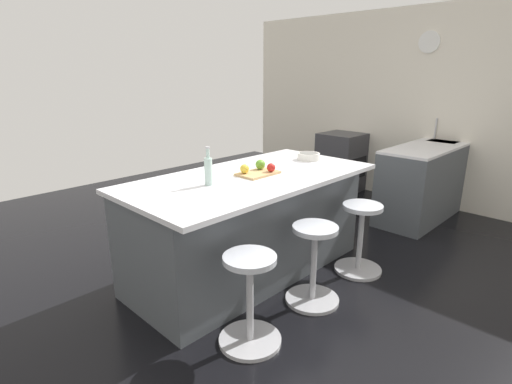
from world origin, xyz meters
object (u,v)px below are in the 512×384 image
Objects in this scene: oven_range at (341,162)px; apple_yellow at (245,169)px; apple_red at (271,168)px; water_bottle at (208,170)px; stool_middle at (314,267)px; fruit_bowl at (309,156)px; kitchen_island at (248,224)px; stool_by_window at (360,240)px; apple_green at (260,164)px; stool_near_camera at (250,303)px; cutting_board at (258,173)px.

apple_yellow is at bearing 16.46° from oven_range.
water_bottle is (0.61, -0.12, 0.06)m from apple_red.
stool_middle is 2.91× the size of fruit_bowl.
kitchen_island reaches higher than stool_by_window.
apple_green is at bearing -90.53° from apple_red.
stool_by_window is 8.71× the size of apple_red.
stool_by_window is 1.00× the size of stool_middle.
stool_by_window is at bearing 148.36° from water_bottle.
apple_red is at bearing 147.50° from apple_yellow.
stool_near_camera is at bearing 24.75° from fruit_bowl.
cutting_board is (-0.78, -0.68, 0.64)m from stool_near_camera.
water_bottle reaches higher than oven_range.
stool_by_window is (2.17, 1.61, -0.14)m from oven_range.
apple_green is at bearing 179.50° from kitchen_island.
apple_red is (-0.20, 0.13, -0.00)m from apple_yellow.
stool_middle is 1.01m from apple_yellow.
stool_near_camera is 8.25× the size of apple_yellow.
stool_by_window is at bearing 79.69° from fruit_bowl.
stool_near_camera is 1.08m from water_bottle.
oven_range is at bearing -165.28° from water_bottle.
stool_near_camera is 1.86m from fruit_bowl.
oven_range is at bearing -160.00° from apple_red.
cutting_board is at bearing -35.57° from apple_red.
fruit_bowl is at bearing 179.26° from apple_yellow.
apple_red is at bearing 89.47° from apple_green.
apple_yellow reaches higher than cutting_board.
oven_range is at bearing -143.46° from stool_by_window.
fruit_bowl reaches higher than stool_near_camera.
apple_yellow reaches higher than apple_red.
oven_range is 2.88× the size of water_bottle.
apple_yellow reaches higher than fruit_bowl.
stool_near_camera is 1.34m from apple_green.
stool_by_window is 0.72m from stool_middle.
oven_range reaches higher than stool_near_camera.
kitchen_island is 0.49m from cutting_board.
fruit_bowl is (-0.70, -0.12, -0.02)m from apple_red.
oven_range is 1.36× the size of stool_middle.
stool_middle is at bearing 90.00° from kitchen_island.
fruit_bowl reaches higher than oven_range.
kitchen_island is at bearing -0.50° from apple_green.
oven_range reaches higher than stool_by_window.
apple_green is (-0.15, -0.74, 0.70)m from stool_middle.
kitchen_island is 0.53m from apple_yellow.
oven_range is 1.36× the size of stool_near_camera.
apple_red reaches higher than cutting_board.
stool_near_camera is (0.72, 0.00, 0.00)m from stool_middle.
water_bottle is (0.52, -0.05, 0.11)m from cutting_board.
kitchen_island reaches higher than stool_near_camera.
stool_by_window is 1.84× the size of cutting_board.
apple_red is at bearing -104.11° from stool_middle.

